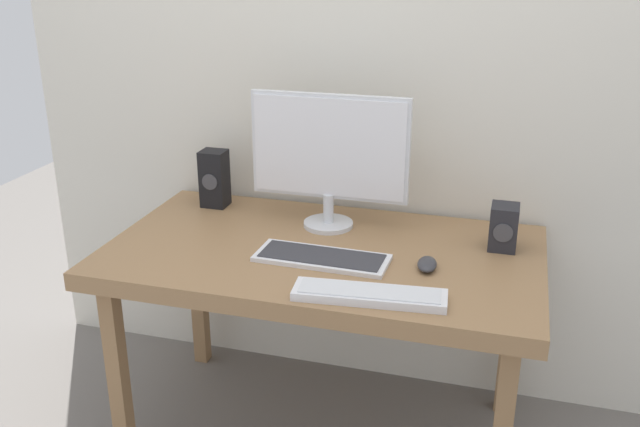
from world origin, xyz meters
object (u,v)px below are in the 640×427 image
(keyboard_primary, at_px, (322,258))
(keyboard_secondary, at_px, (369,295))
(speaker_right, at_px, (504,227))
(speaker_left, at_px, (214,178))
(desk, at_px, (323,267))
(mouse, at_px, (427,264))
(monitor, at_px, (329,154))

(keyboard_primary, height_order, keyboard_secondary, keyboard_secondary)
(keyboard_primary, height_order, speaker_right, speaker_right)
(keyboard_secondary, height_order, speaker_left, speaker_left)
(keyboard_primary, distance_m, speaker_left, 0.64)
(desk, distance_m, speaker_right, 0.60)
(desk, bearing_deg, mouse, -10.15)
(desk, relative_size, speaker_right, 9.51)
(desk, xyz_separation_m, monitor, (-0.03, 0.20, 0.33))
(keyboard_secondary, distance_m, mouse, 0.27)
(desk, xyz_separation_m, speaker_left, (-0.50, 0.27, 0.17))
(keyboard_primary, bearing_deg, mouse, 4.87)
(mouse, bearing_deg, desk, 165.48)
(mouse, distance_m, speaker_right, 0.31)
(speaker_right, bearing_deg, desk, -163.94)
(mouse, bearing_deg, keyboard_primary, -179.51)
(monitor, xyz_separation_m, speaker_right, (0.59, -0.04, -0.19))
(desk, xyz_separation_m, mouse, (0.35, -0.06, 0.08))
(desk, relative_size, mouse, 13.33)
(speaker_left, bearing_deg, keyboard_secondary, -38.65)
(keyboard_primary, bearing_deg, speaker_right, 25.01)
(monitor, relative_size, keyboard_secondary, 1.25)
(keyboard_secondary, xyz_separation_m, speaker_left, (-0.72, 0.57, 0.09))
(keyboard_primary, bearing_deg, desk, 103.57)
(monitor, relative_size, mouse, 5.21)
(desk, relative_size, keyboard_primary, 3.32)
(mouse, bearing_deg, monitor, 141.33)
(speaker_right, height_order, speaker_left, speaker_left)
(keyboard_secondary, distance_m, speaker_left, 0.92)
(monitor, bearing_deg, keyboard_secondary, -63.04)
(desk, distance_m, speaker_left, 0.60)
(keyboard_primary, relative_size, speaker_right, 2.87)
(desk, distance_m, mouse, 0.36)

